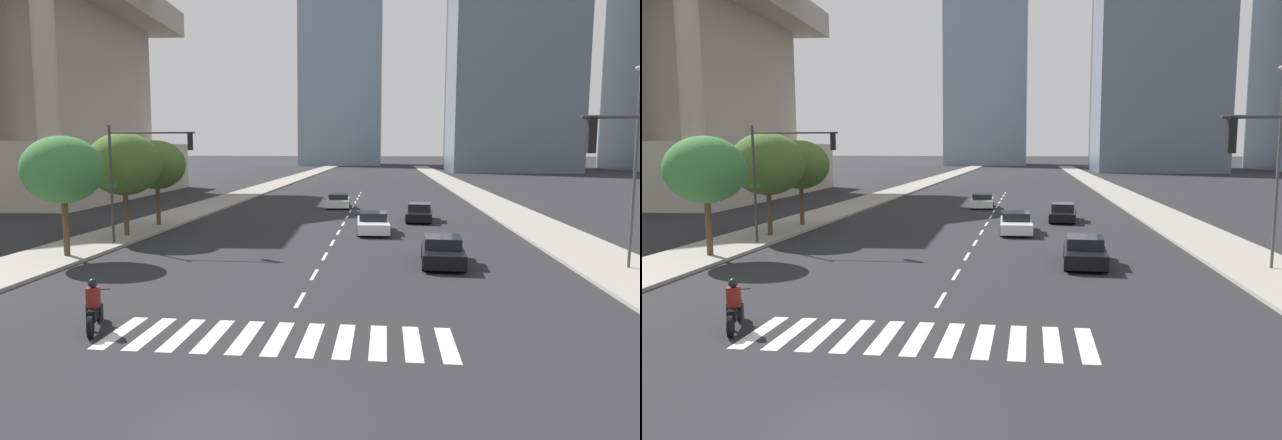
# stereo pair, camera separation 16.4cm
# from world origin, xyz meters

# --- Properties ---
(ground_plane) EXTENTS (800.00, 800.00, 0.00)m
(ground_plane) POSITION_xyz_m (0.00, 0.00, 0.00)
(ground_plane) COLOR #232326
(sidewalk_east) EXTENTS (4.00, 260.00, 0.15)m
(sidewalk_east) POSITION_xyz_m (12.75, 30.00, 0.07)
(sidewalk_east) COLOR gray
(sidewalk_east) RESTS_ON ground
(sidewalk_west) EXTENTS (4.00, 260.00, 0.15)m
(sidewalk_west) POSITION_xyz_m (-12.75, 30.00, 0.07)
(sidewalk_west) COLOR gray
(sidewalk_west) RESTS_ON ground
(crosswalk_near) EXTENTS (9.45, 2.82, 0.01)m
(crosswalk_near) POSITION_xyz_m (0.00, 5.14, 0.00)
(crosswalk_near) COLOR silver
(crosswalk_near) RESTS_ON ground
(lane_divider_center) EXTENTS (0.14, 50.00, 0.01)m
(lane_divider_center) POSITION_xyz_m (0.00, 33.14, 0.00)
(lane_divider_center) COLOR silver
(lane_divider_center) RESTS_ON ground
(motorcycle_trailing) EXTENTS (1.01, 2.11, 1.49)m
(motorcycle_trailing) POSITION_xyz_m (-5.33, 5.32, 0.58)
(motorcycle_trailing) COLOR black
(motorcycle_trailing) RESTS_ON ground
(sedan_white_0) EXTENTS (2.12, 4.34, 1.22)m
(sedan_white_0) POSITION_xyz_m (-1.20, 39.92, 0.57)
(sedan_white_0) COLOR silver
(sedan_white_0) RESTS_ON ground
(sedan_white_1) EXTENTS (2.09, 4.88, 1.25)m
(sedan_white_1) POSITION_xyz_m (2.10, 25.33, 0.58)
(sedan_white_1) COLOR silver
(sedan_white_1) RESTS_ON ground
(sedan_black_2) EXTENTS (2.12, 4.69, 1.25)m
(sedan_black_2) POSITION_xyz_m (5.27, 31.40, 0.57)
(sedan_black_2) COLOR black
(sedan_black_2) RESTS_ON ground
(sedan_black_3) EXTENTS (2.00, 4.35, 1.24)m
(sedan_black_3) POSITION_xyz_m (5.40, 15.82, 0.57)
(sedan_black_3) COLOR black
(sedan_black_3) RESTS_ON ground
(traffic_signal_far) EXTENTS (4.91, 0.28, 6.18)m
(traffic_signal_far) POSITION_xyz_m (-9.86, 19.13, 4.39)
(traffic_signal_far) COLOR #333335
(traffic_signal_far) RESTS_ON sidewalk_west
(street_lamp_east) EXTENTS (0.50, 0.24, 8.29)m
(street_lamp_east) POSITION_xyz_m (13.05, 15.31, 4.90)
(street_lamp_east) COLOR #3F3F42
(street_lamp_east) RESTS_ON sidewalk_east
(street_tree_nearest) EXTENTS (3.66, 3.66, 5.56)m
(street_tree_nearest) POSITION_xyz_m (-11.95, 15.26, 4.14)
(street_tree_nearest) COLOR #4C3823
(street_tree_nearest) RESTS_ON sidewalk_west
(street_tree_second) EXTENTS (4.18, 4.18, 5.88)m
(street_tree_second) POSITION_xyz_m (-11.95, 21.55, 4.24)
(street_tree_second) COLOR #4C3823
(street_tree_second) RESTS_ON sidewalk_west
(street_tree_third) EXTENTS (3.72, 3.72, 5.50)m
(street_tree_third) POSITION_xyz_m (-11.95, 26.25, 4.06)
(street_tree_third) COLOR #4C3823
(street_tree_third) RESTS_ON sidewalk_west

